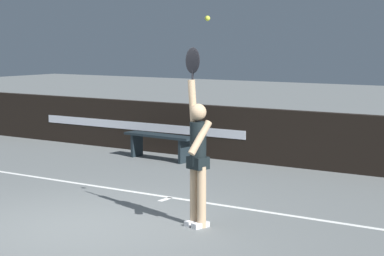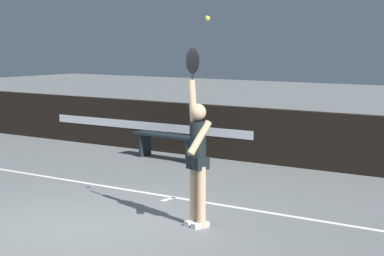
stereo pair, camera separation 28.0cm
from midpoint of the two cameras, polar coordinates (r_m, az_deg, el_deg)
The scene contains 6 objects.
ground_plane at distance 9.37m, azimuth -8.20°, elevation -7.96°, with size 60.00×60.00×0.00m, color slate.
court_lines at distance 8.86m, azimuth -11.57°, elevation -8.91°, with size 12.31×5.73×0.00m.
back_wall at distance 13.72m, azimuth 7.77°, elevation -0.76°, with size 17.86×0.18×1.10m.
tennis_player at distance 9.05m, azimuth 1.33°, elevation -2.13°, with size 0.44×0.41×2.36m.
tennis_ball at distance 8.96m, azimuth 2.18°, elevation 8.98°, with size 0.07×0.07×0.07m.
courtside_bench_near at distance 14.23m, azimuth -1.46°, elevation -1.01°, with size 1.70×0.49×0.52m.
Camera 2 is at (6.35, -6.47, 2.45)m, focal length 65.00 mm.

